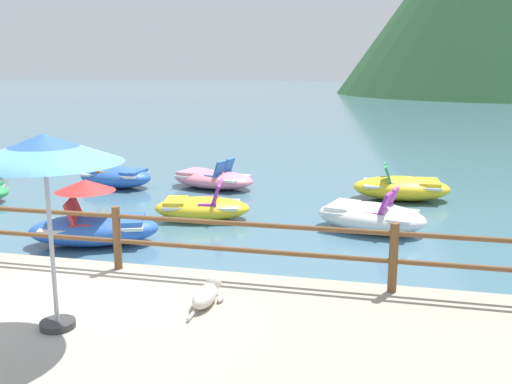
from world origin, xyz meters
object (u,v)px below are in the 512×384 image
(beach_umbrella, at_px, (44,152))
(pedal_boat_3, at_px, (402,188))
(dog_resting, at_px, (207,294))
(pedal_boat_4, at_px, (116,176))
(pedal_boat_6, at_px, (371,216))
(pedal_boat_0, at_px, (202,208))
(pedal_boat_2, at_px, (94,223))
(pedal_boat_7, at_px, (213,179))

(beach_umbrella, xyz_separation_m, pedal_boat_3, (3.97, 9.45, -2.14))
(dog_resting, relative_size, pedal_boat_3, 0.43)
(pedal_boat_4, relative_size, pedal_boat_6, 0.86)
(dog_resting, xyz_separation_m, pedal_boat_0, (-1.86, 5.36, -0.26))
(pedal_boat_3, bearing_deg, pedal_boat_6, -102.29)
(pedal_boat_0, height_order, pedal_boat_3, pedal_boat_3)
(dog_resting, bearing_deg, pedal_boat_2, 136.52)
(dog_resting, relative_size, pedal_boat_4, 0.50)
(pedal_boat_0, xyz_separation_m, pedal_boat_4, (-3.46, 2.75, 0.05))
(dog_resting, height_order, pedal_boat_6, pedal_boat_6)
(dog_resting, xyz_separation_m, pedal_boat_6, (1.85, 5.31, -0.22))
(pedal_boat_0, bearing_deg, beach_umbrella, -86.34)
(pedal_boat_2, distance_m, pedal_boat_3, 7.84)
(dog_resting, distance_m, pedal_boat_0, 5.68)
(pedal_boat_6, bearing_deg, pedal_boat_0, 179.25)
(pedal_boat_2, distance_m, pedal_boat_6, 5.58)
(dog_resting, relative_size, pedal_boat_7, 0.40)
(pedal_boat_6, bearing_deg, pedal_boat_4, 158.71)
(pedal_boat_6, bearing_deg, pedal_boat_7, 143.16)
(dog_resting, distance_m, pedal_boat_6, 5.63)
(pedal_boat_2, xyz_separation_m, pedal_boat_3, (5.79, 5.29, -0.10))
(pedal_boat_0, relative_size, pedal_boat_7, 0.86)
(dog_resting, height_order, pedal_boat_3, pedal_boat_3)
(pedal_boat_3, bearing_deg, pedal_boat_0, -145.38)
(pedal_boat_4, bearing_deg, pedal_boat_6, -21.29)
(dog_resting, relative_size, pedal_boat_0, 0.47)
(pedal_boat_2, relative_size, pedal_boat_4, 1.24)
(pedal_boat_3, height_order, pedal_boat_7, pedal_boat_3)
(dog_resting, height_order, pedal_boat_0, pedal_boat_0)
(beach_umbrella, height_order, pedal_boat_6, beach_umbrella)
(beach_umbrella, xyz_separation_m, pedal_boat_6, (3.30, 6.38, -2.15))
(dog_resting, xyz_separation_m, pedal_boat_4, (-5.33, 8.11, -0.21))
(dog_resting, bearing_deg, beach_umbrella, -143.74)
(pedal_boat_2, xyz_separation_m, pedal_boat_4, (-2.05, 5.01, -0.10))
(pedal_boat_4, bearing_deg, pedal_boat_3, 2.04)
(pedal_boat_4, xyz_separation_m, pedal_boat_6, (7.18, -2.80, -0.01))
(pedal_boat_7, bearing_deg, beach_umbrella, -83.02)
(pedal_boat_2, height_order, pedal_boat_6, pedal_boat_2)
(beach_umbrella, height_order, dog_resting, beach_umbrella)
(beach_umbrella, xyz_separation_m, pedal_boat_7, (-1.19, 9.75, -2.18))
(dog_resting, height_order, pedal_boat_7, pedal_boat_7)
(dog_resting, distance_m, pedal_boat_2, 4.51)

